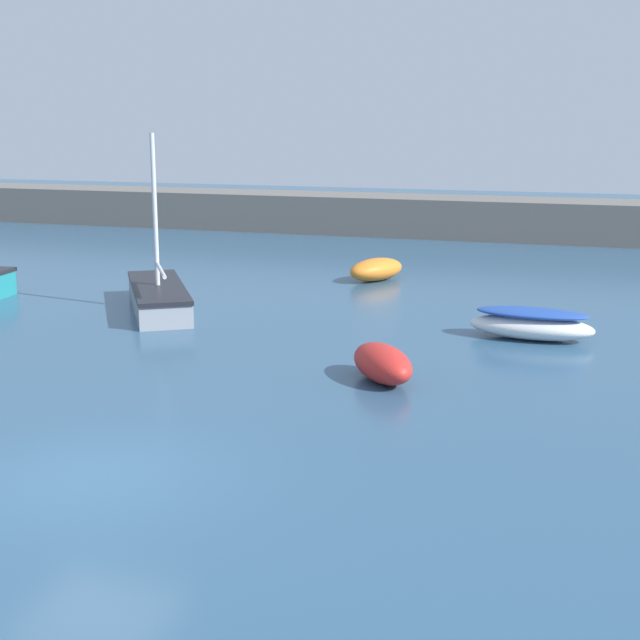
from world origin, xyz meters
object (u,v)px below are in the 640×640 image
(fishing_dinghy_green, at_px, (382,363))
(sailboat_twin_hulled, at_px, (158,296))
(rowboat_with_red_cover, at_px, (532,324))
(dinghy_near_pier, at_px, (376,269))

(fishing_dinghy_green, xyz_separation_m, sailboat_twin_hulled, (-8.08, 4.97, 0.03))
(fishing_dinghy_green, distance_m, sailboat_twin_hulled, 9.48)
(fishing_dinghy_green, bearing_deg, rowboat_with_red_cover, 113.13)
(fishing_dinghy_green, bearing_deg, sailboat_twin_hulled, -159.61)
(rowboat_with_red_cover, height_order, sailboat_twin_hulled, sailboat_twin_hulled)
(dinghy_near_pier, distance_m, sailboat_twin_hulled, 8.38)
(dinghy_near_pier, bearing_deg, sailboat_twin_hulled, -7.32)
(sailboat_twin_hulled, bearing_deg, fishing_dinghy_green, -154.74)
(fishing_dinghy_green, height_order, dinghy_near_pier, fishing_dinghy_green)
(dinghy_near_pier, bearing_deg, rowboat_with_red_cover, 68.06)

